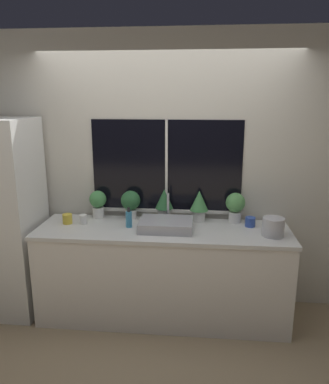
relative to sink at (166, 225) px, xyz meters
The scene contains 14 objects.
ground_plane 0.99m from the sink, 95.74° to the right, with size 14.00×14.00×0.00m, color #937F60.
wall_back 0.58m from the sink, 94.37° to the left, with size 8.00×0.09×2.70m.
counter 0.49m from the sink, 155.28° to the left, with size 2.34×0.68×0.90m.
sink is the anchor object (origin of this frame).
potted_plant_far_left 0.77m from the sink, 158.96° to the left, with size 0.17×0.17×0.28m.
potted_plant_left 0.48m from the sink, 144.20° to the left, with size 0.19×0.19×0.29m.
potted_plant_center 0.31m from the sink, 99.11° to the left, with size 0.17×0.17×0.31m.
potted_plant_right 0.42m from the sink, 42.52° to the left, with size 0.18×0.18×0.30m.
potted_plant_far_right 0.71m from the sink, 22.92° to the left, with size 0.19×0.19×0.29m.
soap_bottle 0.35m from the sink, behind, with size 0.06×0.06×0.19m.
mug_blue 0.79m from the sink, 11.18° to the left, with size 0.09×0.09×0.09m.
mug_white 0.81m from the sink, behind, with size 0.07×0.07×0.09m.
mug_yellow 0.96m from the sink, behind, with size 0.09×0.09×0.09m.
kettle 0.95m from the sink, ahead, with size 0.19×0.19×0.18m.
Camera 1 is at (0.33, -2.92, 2.08)m, focal length 35.00 mm.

